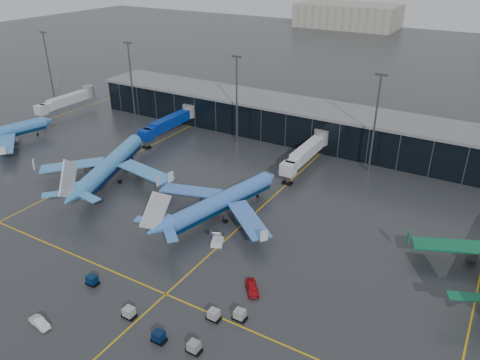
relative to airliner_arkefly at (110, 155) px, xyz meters
The scene contains 11 objects.
ground 32.37m from the airliner_arkefly, 23.55° to the right, with size 600.00×600.00×0.00m, color #282B2D.
terminal_pier 57.27m from the airliner_arkefly, 59.47° to the left, with size 142.00×17.00×10.70m.
jet_bridges 30.94m from the airliner_arkefly, 101.04° to the left, with size 94.00×27.50×7.20m.
flood_masts 51.09m from the airliner_arkefly, 47.60° to the left, with size 203.00×0.50×25.50m.
taxi_lines 39.66m from the airliner_arkefly, ahead, with size 220.00×120.00×0.02m.
airliner_arkefly is the anchor object (origin of this frame).
airliner_klm_near 33.53m from the airliner_arkefly, ahead, with size 33.64×38.31×11.77m, color #437CDC, non-canonical shape.
baggage_carts 54.43m from the airliner_arkefly, 36.50° to the right, with size 28.46×11.52×1.70m.
mobile_airstair 40.22m from the airliner_arkefly, 15.51° to the right, with size 3.30×3.81×3.45m.
service_van_red 55.10m from the airliner_arkefly, 20.95° to the right, with size 1.86×4.61×1.57m, color #B40D15.
service_van_white 51.36m from the airliner_arkefly, 57.99° to the right, with size 1.41×4.05×1.33m, color white.
Camera 1 is at (52.07, -61.70, 52.37)m, focal length 35.00 mm.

